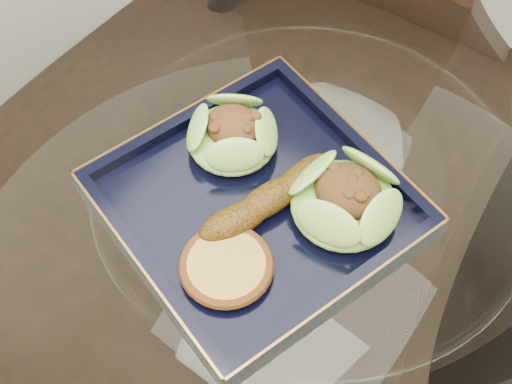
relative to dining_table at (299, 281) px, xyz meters
The scene contains 7 objects.
dining_table is the anchor object (origin of this frame).
dining_chair 0.34m from the dining_table, 123.57° to the left, with size 0.40×0.40×0.89m.
navy_plate 0.18m from the dining_table, 140.85° to the right, with size 0.27×0.27×0.02m, color black.
lettuce_wrap_left 0.23m from the dining_table, behind, with size 0.09×0.09×0.03m, color #4B8B28.
lettuce_wrap_right 0.21m from the dining_table, 15.31° to the left, with size 0.11×0.11×0.04m, color #58952B.
roasted_plantain 0.20m from the dining_table, 133.17° to the right, with size 0.15×0.03×0.03m, color #5C3A09.
crumb_patty 0.22m from the dining_table, 99.33° to the right, with size 0.08×0.08×0.01m, color #BB8C3E.
Camera 1 is at (0.19, -0.34, 1.39)m, focal length 50.00 mm.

